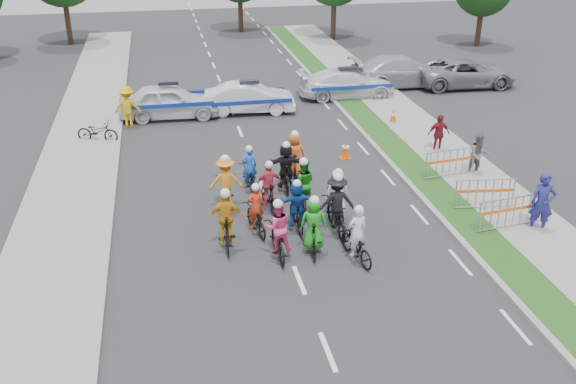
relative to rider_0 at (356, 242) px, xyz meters
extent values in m
plane|color=#28282B|center=(-1.77, -0.71, -0.58)|extent=(90.00, 90.00, 0.00)
cube|color=gray|center=(3.33, 4.29, -0.52)|extent=(0.20, 60.00, 0.12)
cube|color=#1C4917|center=(4.03, 4.29, -0.52)|extent=(1.20, 60.00, 0.11)
cube|color=gray|center=(5.83, 4.29, -0.51)|extent=(2.40, 60.00, 0.13)
cube|color=gray|center=(-8.27, 4.29, -0.51)|extent=(3.00, 60.00, 0.13)
imported|color=black|center=(0.00, 0.01, -0.13)|extent=(0.93, 1.79, 0.90)
imported|color=white|center=(0.00, -0.04, 0.35)|extent=(0.61, 0.46, 1.50)
sphere|color=white|center=(0.00, -0.09, 1.04)|extent=(0.26, 0.26, 0.26)
imported|color=black|center=(-1.08, 0.68, -0.06)|extent=(0.74, 1.79, 1.04)
imported|color=green|center=(-1.08, 0.63, 0.38)|extent=(0.83, 0.61, 1.56)
sphere|color=white|center=(-1.08, 0.58, 1.11)|extent=(0.27, 0.27, 0.27)
imported|color=black|center=(-2.10, 0.66, -0.11)|extent=(0.63, 1.79, 0.94)
imported|color=#F24381|center=(-2.10, 0.61, 0.38)|extent=(0.76, 0.59, 1.56)
sphere|color=white|center=(-2.10, 0.56, 1.11)|extent=(0.27, 0.27, 0.27)
imported|color=black|center=(-3.44, 1.45, -0.04)|extent=(0.63, 1.84, 1.09)
imported|color=gold|center=(-3.44, 1.40, 0.42)|extent=(0.98, 0.46, 1.63)
sphere|color=white|center=(-3.44, 1.35, 1.18)|extent=(0.28, 0.28, 0.28)
imported|color=black|center=(-0.11, 1.75, -0.07)|extent=(0.68, 1.93, 1.01)
imported|color=black|center=(-0.11, 1.70, 0.44)|extent=(1.09, 0.63, 1.69)
sphere|color=white|center=(-0.11, 1.65, 1.24)|extent=(0.29, 0.29, 0.29)
imported|color=black|center=(-1.25, 2.12, -0.10)|extent=(0.51, 1.63, 0.97)
imported|color=#1547A4|center=(-1.25, 2.07, 0.33)|extent=(1.36, 0.47, 1.45)
sphere|color=white|center=(-1.25, 2.02, 0.99)|extent=(0.25, 0.25, 0.25)
imported|color=black|center=(-2.48, 2.19, -0.15)|extent=(0.84, 1.70, 0.85)
imported|color=red|center=(-2.48, 2.14, 0.31)|extent=(0.57, 0.43, 1.42)
sphere|color=white|center=(-2.48, 2.09, 0.96)|extent=(0.25, 0.25, 0.25)
imported|color=black|center=(0.16, 2.62, -0.08)|extent=(0.47, 1.65, 0.99)
imported|color=white|center=(0.16, 2.57, 0.34)|extent=(0.73, 0.47, 1.49)
sphere|color=white|center=(0.16, 2.52, 1.03)|extent=(0.26, 0.26, 0.26)
imported|color=black|center=(-0.78, 3.34, -0.10)|extent=(0.92, 1.92, 0.97)
imported|color=#18851A|center=(-0.78, 3.29, 0.41)|extent=(0.87, 0.72, 1.61)
sphere|color=white|center=(-0.78, 3.24, 1.16)|extent=(0.28, 0.28, 0.28)
imported|color=black|center=(-1.83, 3.63, -0.08)|extent=(0.66, 1.70, 0.99)
imported|color=#D53B5B|center=(-1.83, 3.58, 0.35)|extent=(0.91, 0.47, 1.49)
sphere|color=white|center=(-1.83, 3.53, 1.03)|extent=(0.26, 0.26, 0.26)
imported|color=black|center=(-3.17, 3.95, -0.08)|extent=(0.78, 1.92, 0.99)
imported|color=orange|center=(-3.17, 3.90, 0.42)|extent=(1.10, 0.68, 1.65)
sphere|color=white|center=(-3.17, 3.85, 1.20)|extent=(0.29, 0.29, 0.29)
imported|color=black|center=(-1.01, 4.95, -0.05)|extent=(0.65, 1.79, 1.05)
imported|color=black|center=(-1.01, 4.90, 0.39)|extent=(1.50, 0.60, 1.58)
sphere|color=white|center=(-1.01, 4.85, 1.12)|extent=(0.27, 0.27, 0.27)
imported|color=black|center=(-2.23, 5.21, -0.14)|extent=(0.73, 1.71, 0.87)
imported|color=blue|center=(-2.23, 5.16, 0.33)|extent=(0.56, 0.39, 1.45)
sphere|color=white|center=(-2.23, 5.11, 0.99)|extent=(0.25, 0.25, 0.25)
imported|color=black|center=(-0.55, 5.75, -0.03)|extent=(0.72, 1.87, 1.10)
imported|color=orange|center=(-0.55, 5.70, 0.42)|extent=(0.86, 0.61, 1.64)
sphere|color=white|center=(-0.55, 5.65, 1.19)|extent=(0.28, 0.28, 0.28)
imported|color=silver|center=(-4.63, 13.83, 0.19)|extent=(4.62, 2.03, 1.55)
imported|color=silver|center=(-0.96, 13.87, 0.11)|extent=(4.33, 1.90, 1.38)
imported|color=silver|center=(4.18, 15.32, 0.11)|extent=(4.92, 2.32, 1.39)
imported|color=#ACACB0|center=(7.62, 16.77, 0.23)|extent=(5.59, 2.35, 1.61)
imported|color=gray|center=(10.90, 16.02, 0.16)|extent=(5.41, 2.70, 1.47)
imported|color=navy|center=(5.91, 0.50, 0.38)|extent=(0.82, 0.69, 1.92)
imported|color=#59595E|center=(6.05, 4.84, 0.23)|extent=(0.79, 0.62, 1.61)
imported|color=maroon|center=(5.59, 7.31, 0.20)|extent=(0.94, 0.44, 1.56)
imported|color=#E7A90C|center=(-6.46, 12.94, 0.32)|extent=(1.26, 0.84, 1.81)
cube|color=#F24C0C|center=(1.84, 7.44, -0.56)|extent=(0.40, 0.40, 0.03)
cone|color=#F24C0C|center=(1.84, 7.44, -0.23)|extent=(0.36, 0.36, 0.70)
cylinder|color=silver|center=(1.84, 7.44, -0.13)|extent=(0.29, 0.29, 0.08)
cube|color=#F24C0C|center=(5.05, 10.90, -0.56)|extent=(0.40, 0.40, 0.03)
cone|color=#F24C0C|center=(5.05, 10.90, -0.23)|extent=(0.36, 0.36, 0.70)
cylinder|color=silver|center=(5.05, 10.90, -0.13)|extent=(0.29, 0.29, 0.08)
imported|color=black|center=(-7.68, 11.18, -0.12)|extent=(1.84, 1.15, 0.91)
cylinder|color=#382619|center=(7.23, 29.29, 1.05)|extent=(0.36, 0.36, 3.25)
cylinder|color=#382619|center=(16.23, 25.29, 0.80)|extent=(0.36, 0.36, 2.75)
cylinder|color=#382619|center=(-10.77, 31.29, 1.17)|extent=(0.36, 0.36, 3.50)
cylinder|color=#382619|center=(1.23, 33.29, 0.92)|extent=(0.36, 0.36, 3.00)
camera|label=1|loc=(-4.93, -14.83, 8.75)|focal=40.00mm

